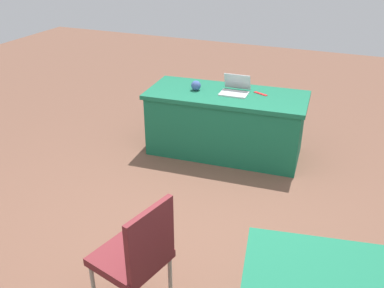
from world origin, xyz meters
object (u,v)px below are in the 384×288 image
(chair_near_front, at_px, (137,254))
(scissors_red, at_px, (260,94))
(table_foreground, at_px, (226,123))
(laptop_silver, at_px, (235,90))
(yarn_ball, at_px, (196,86))

(chair_near_front, xyz_separation_m, scissors_red, (-0.13, -2.74, 0.22))
(table_foreground, distance_m, scissors_red, 0.55)
(table_foreground, xyz_separation_m, laptop_silver, (-0.09, -0.04, 0.42))
(chair_near_front, distance_m, laptop_silver, 2.67)
(scissors_red, bearing_deg, chair_near_front, -67.99)
(table_foreground, distance_m, chair_near_front, 2.63)
(yarn_ball, bearing_deg, laptop_silver, -170.00)
(chair_near_front, distance_m, scissors_red, 2.75)
(chair_near_front, relative_size, laptop_silver, 2.93)
(laptop_silver, distance_m, yarn_ball, 0.47)
(laptop_silver, bearing_deg, yarn_ball, 7.47)
(laptop_silver, relative_size, yarn_ball, 2.83)
(chair_near_front, xyz_separation_m, yarn_ball, (0.62, -2.58, 0.27))
(table_foreground, height_order, yarn_ball, yarn_ball)
(laptop_silver, bearing_deg, chair_near_front, 90.85)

